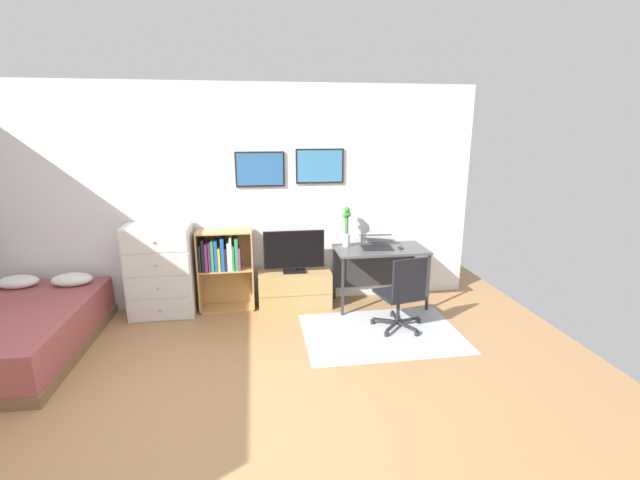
{
  "coord_description": "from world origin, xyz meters",
  "views": [
    {
      "loc": [
        0.3,
        -2.91,
        2.18
      ],
      "look_at": [
        0.97,
        1.5,
        1.02
      ],
      "focal_mm": 24.32,
      "sensor_mm": 36.0,
      "label": 1
    }
  ],
  "objects_px": {
    "television": "(294,252)",
    "laptop": "(376,242)",
    "desk": "(379,257)",
    "computer_mouse": "(401,247)",
    "bed": "(16,332)",
    "office_chair": "(403,292)",
    "bamboo_vase": "(347,226)",
    "tv_stand": "(295,289)",
    "dresser": "(161,271)",
    "bookshelf": "(223,262)"
  },
  "relations": [
    {
      "from": "dresser",
      "to": "laptop",
      "type": "distance_m",
      "value": 2.62
    },
    {
      "from": "television",
      "to": "office_chair",
      "type": "relative_size",
      "value": 0.86
    },
    {
      "from": "television",
      "to": "laptop",
      "type": "height_order",
      "value": "television"
    },
    {
      "from": "tv_stand",
      "to": "bamboo_vase",
      "type": "relative_size",
      "value": 1.79
    },
    {
      "from": "desk",
      "to": "office_chair",
      "type": "height_order",
      "value": "office_chair"
    },
    {
      "from": "tv_stand",
      "to": "laptop",
      "type": "relative_size",
      "value": 2.07
    },
    {
      "from": "bed",
      "to": "computer_mouse",
      "type": "bearing_deg",
      "value": 9.5
    },
    {
      "from": "bed",
      "to": "laptop",
      "type": "xyz_separation_m",
      "value": [
        3.86,
        0.75,
        0.57
      ]
    },
    {
      "from": "television",
      "to": "bamboo_vase",
      "type": "distance_m",
      "value": 0.73
    },
    {
      "from": "office_chair",
      "to": "television",
      "type": "bearing_deg",
      "value": 131.39
    },
    {
      "from": "desk",
      "to": "bed",
      "type": "bearing_deg",
      "value": -169.13
    },
    {
      "from": "bed",
      "to": "bamboo_vase",
      "type": "xyz_separation_m",
      "value": [
        3.5,
        0.83,
        0.77
      ]
    },
    {
      "from": "desk",
      "to": "computer_mouse",
      "type": "relative_size",
      "value": 10.77
    },
    {
      "from": "bed",
      "to": "bookshelf",
      "type": "relative_size",
      "value": 1.98
    },
    {
      "from": "bookshelf",
      "to": "computer_mouse",
      "type": "bearing_deg",
      "value": -5.39
    },
    {
      "from": "bed",
      "to": "office_chair",
      "type": "xyz_separation_m",
      "value": [
        3.94,
        -0.09,
        0.22
      ]
    },
    {
      "from": "bed",
      "to": "desk",
      "type": "xyz_separation_m",
      "value": [
        3.9,
        0.75,
        0.37
      ]
    },
    {
      "from": "dresser",
      "to": "tv_stand",
      "type": "relative_size",
      "value": 1.23
    },
    {
      "from": "desk",
      "to": "bamboo_vase",
      "type": "bearing_deg",
      "value": 168.5
    },
    {
      "from": "dresser",
      "to": "desk",
      "type": "height_order",
      "value": "dresser"
    },
    {
      "from": "dresser",
      "to": "bookshelf",
      "type": "height_order",
      "value": "dresser"
    },
    {
      "from": "dresser",
      "to": "bed",
      "type": "bearing_deg",
      "value": -149.11
    },
    {
      "from": "dresser",
      "to": "desk",
      "type": "relative_size",
      "value": 0.99
    },
    {
      "from": "tv_stand",
      "to": "laptop",
      "type": "height_order",
      "value": "laptop"
    },
    {
      "from": "tv_stand",
      "to": "laptop",
      "type": "distance_m",
      "value": 1.18
    },
    {
      "from": "television",
      "to": "laptop",
      "type": "distance_m",
      "value": 1.04
    },
    {
      "from": "office_chair",
      "to": "computer_mouse",
      "type": "distance_m",
      "value": 0.78
    },
    {
      "from": "laptop",
      "to": "bamboo_vase",
      "type": "bearing_deg",
      "value": 172.83
    },
    {
      "from": "desk",
      "to": "computer_mouse",
      "type": "xyz_separation_m",
      "value": [
        0.23,
        -0.14,
        0.15
      ]
    },
    {
      "from": "dresser",
      "to": "bookshelf",
      "type": "relative_size",
      "value": 1.11
    },
    {
      "from": "bed",
      "to": "television",
      "type": "height_order",
      "value": "television"
    },
    {
      "from": "bed",
      "to": "office_chair",
      "type": "height_order",
      "value": "office_chair"
    },
    {
      "from": "television",
      "to": "computer_mouse",
      "type": "xyz_separation_m",
      "value": [
        1.3,
        -0.14,
        0.04
      ]
    },
    {
      "from": "office_chair",
      "to": "laptop",
      "type": "bearing_deg",
      "value": 83.58
    },
    {
      "from": "laptop",
      "to": "bed",
      "type": "bearing_deg",
      "value": -163.84
    },
    {
      "from": "bookshelf",
      "to": "bamboo_vase",
      "type": "xyz_separation_m",
      "value": [
        1.53,
        0.02,
        0.4
      ]
    },
    {
      "from": "dresser",
      "to": "bookshelf",
      "type": "distance_m",
      "value": 0.72
    },
    {
      "from": "desk",
      "to": "laptop",
      "type": "xyz_separation_m",
      "value": [
        -0.04,
        0.0,
        0.2
      ]
    },
    {
      "from": "television",
      "to": "bed",
      "type": "bearing_deg",
      "value": -165.27
    },
    {
      "from": "television",
      "to": "desk",
      "type": "distance_m",
      "value": 1.08
    },
    {
      "from": "bed",
      "to": "desk",
      "type": "distance_m",
      "value": 3.99
    },
    {
      "from": "bed",
      "to": "laptop",
      "type": "distance_m",
      "value": 3.98
    },
    {
      "from": "bookshelf",
      "to": "desk",
      "type": "height_order",
      "value": "bookshelf"
    },
    {
      "from": "bookshelf",
      "to": "tv_stand",
      "type": "distance_m",
      "value": 0.94
    },
    {
      "from": "bookshelf",
      "to": "desk",
      "type": "xyz_separation_m",
      "value": [
        1.93,
        -0.06,
        -0.0
      ]
    },
    {
      "from": "desk",
      "to": "bamboo_vase",
      "type": "xyz_separation_m",
      "value": [
        -0.4,
        0.08,
        0.4
      ]
    },
    {
      "from": "office_chair",
      "to": "dresser",
      "type": "bearing_deg",
      "value": 150.96
    },
    {
      "from": "desk",
      "to": "laptop",
      "type": "distance_m",
      "value": 0.2
    },
    {
      "from": "dresser",
      "to": "laptop",
      "type": "height_order",
      "value": "dresser"
    },
    {
      "from": "television",
      "to": "laptop",
      "type": "xyz_separation_m",
      "value": [
        1.03,
        0.01,
        0.09
      ]
    }
  ]
}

